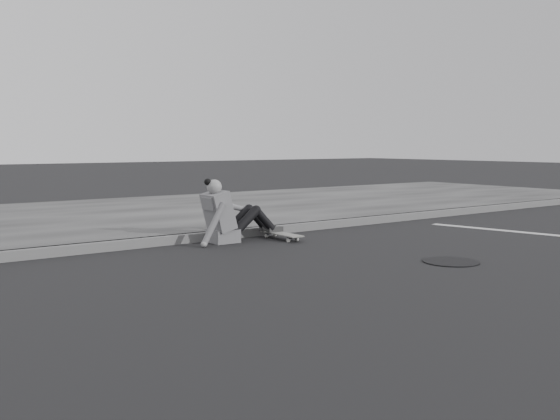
# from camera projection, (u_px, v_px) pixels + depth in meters

# --- Properties ---
(ground) EXTENTS (80.00, 80.00, 0.00)m
(ground) POSITION_uv_depth(u_px,v_px,m) (306.00, 274.00, 6.37)
(ground) COLOR black
(ground) RESTS_ON ground
(curb) EXTENTS (24.00, 0.16, 0.12)m
(curb) POSITION_uv_depth(u_px,v_px,m) (187.00, 238.00, 8.44)
(curb) COLOR #555555
(curb) RESTS_ON ground
(sidewalk) EXTENTS (24.00, 6.00, 0.12)m
(sidewalk) POSITION_uv_depth(u_px,v_px,m) (106.00, 217.00, 10.87)
(sidewalk) COLOR #393939
(sidewalk) RESTS_ON ground
(manhole) EXTENTS (0.63, 0.63, 0.01)m
(manhole) POSITION_uv_depth(u_px,v_px,m) (451.00, 262.00, 7.04)
(manhole) COLOR black
(manhole) RESTS_ON ground
(skateboard) EXTENTS (0.20, 0.78, 0.09)m
(skateboard) POSITION_uv_depth(u_px,v_px,m) (281.00, 234.00, 8.73)
(skateboard) COLOR #A7A7A1
(skateboard) RESTS_ON ground
(seated_woman) EXTENTS (1.38, 0.46, 0.88)m
(seated_woman) POSITION_uv_depth(u_px,v_px,m) (227.00, 216.00, 8.47)
(seated_woman) COLOR #5B5B5E
(seated_woman) RESTS_ON ground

